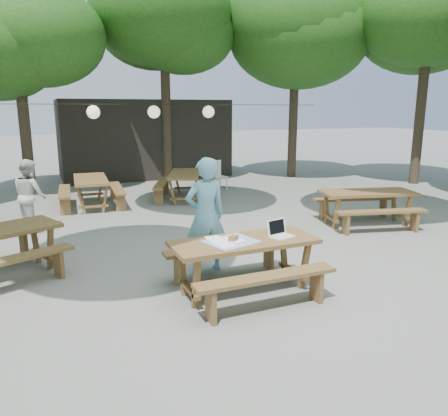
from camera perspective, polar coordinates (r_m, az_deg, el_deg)
ground at (r=7.23m, az=5.07°, el=-7.36°), size 80.00×80.00×0.00m
pavilion at (r=16.92m, az=-10.51°, el=8.96°), size 6.00×3.00×2.80m
main_picnic_table at (r=6.07m, az=2.63°, el=-7.47°), size 2.00×1.58×0.75m
picnic_table_ne at (r=9.99m, az=18.11°, el=0.05°), size 2.24×2.01×0.75m
picnic_table_far_w at (r=11.77m, az=-16.94°, el=2.01°), size 1.71×2.05×0.75m
picnic_table_far_e at (r=12.25m, az=-5.13°, el=2.93°), size 2.17×2.35×0.75m
woman at (r=6.70m, az=-2.43°, el=-0.97°), size 0.67×0.46×1.79m
second_person at (r=9.89m, az=-23.97°, el=1.56°), size 0.80×0.89×1.49m
plastic_chair at (r=13.73m, az=-0.78°, el=3.50°), size 0.52×0.52×0.90m
laptop at (r=6.15m, az=7.27°, el=-3.14°), size 0.38×0.33×0.24m
tabletop_clutter at (r=5.88m, az=0.90°, el=-4.29°), size 0.77×0.70×0.08m
paper_lanterns at (r=12.35m, az=-9.08°, el=12.30°), size 9.00×0.34×0.38m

